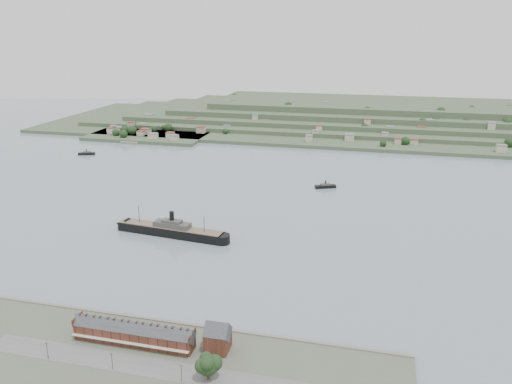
% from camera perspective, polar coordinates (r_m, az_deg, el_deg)
% --- Properties ---
extents(ground, '(1400.00, 1400.00, 0.00)m').
position_cam_1_polar(ground, '(374.52, -0.62, -2.82)').
color(ground, slate).
rests_on(ground, ground).
extents(near_shore, '(220.00, 80.00, 2.60)m').
position_cam_1_polar(near_shore, '(220.13, -13.56, -19.69)').
color(near_shore, '#4C5142').
rests_on(near_shore, ground).
extents(terrace_row, '(55.60, 9.80, 11.07)m').
position_cam_1_polar(terrace_row, '(234.13, -13.80, -15.41)').
color(terrace_row, '#452618').
rests_on(terrace_row, ground).
extents(gabled_building, '(10.40, 10.18, 14.09)m').
position_cam_1_polar(gabled_building, '(223.54, -4.40, -16.24)').
color(gabled_building, '#452618').
rests_on(gabled_building, ground).
extents(far_peninsula, '(760.00, 309.00, 30.00)m').
position_cam_1_polar(far_peninsula, '(744.13, 9.13, 8.52)').
color(far_peninsula, '#394D33').
rests_on(far_peninsula, ground).
extents(steamship, '(87.22, 18.72, 20.93)m').
position_cam_1_polar(steamship, '(345.74, -10.06, -4.27)').
color(steamship, black).
rests_on(steamship, ground).
extents(ferry_west, '(18.61, 10.31, 6.73)m').
position_cam_1_polar(ferry_west, '(588.62, -18.79, 4.21)').
color(ferry_west, black).
rests_on(ferry_west, ground).
extents(ferry_east, '(18.96, 12.09, 6.92)m').
position_cam_1_polar(ferry_east, '(444.70, 7.94, 0.67)').
color(ferry_east, black).
rests_on(ferry_east, ground).
extents(fig_tree, '(10.46, 9.06, 11.67)m').
position_cam_1_polar(fig_tree, '(207.45, -5.48, -19.05)').
color(fig_tree, '#3B271B').
rests_on(fig_tree, ground).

